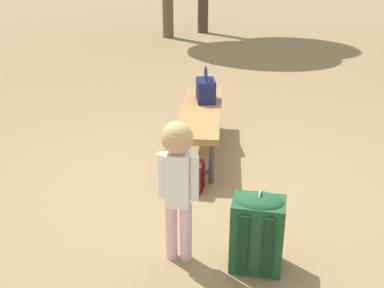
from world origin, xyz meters
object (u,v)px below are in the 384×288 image
object	(u,v)px
handbag	(206,89)
backpack_small	(195,175)
child_standing	(178,171)
backpack_large	(258,229)
park_bench	(201,115)

from	to	relation	value
handbag	backpack_small	size ratio (longest dim) A/B	1.23
child_standing	backpack_large	distance (m)	0.63
handbag	backpack_large	distance (m)	2.19
handbag	child_standing	size ratio (longest dim) A/B	0.38
child_standing	backpack_large	bearing A→B (deg)	83.20
park_bench	handbag	size ratio (longest dim) A/B	4.39
handbag	backpack_large	size ratio (longest dim) A/B	0.67
backpack_large	backpack_small	distance (m)	1.10
child_standing	backpack_small	size ratio (longest dim) A/B	3.25
handbag	child_standing	bearing A→B (deg)	-4.19
backpack_small	handbag	bearing A→B (deg)	176.02
park_bench	handbag	distance (m)	0.34
park_bench	backpack_large	world-z (taller)	backpack_large
park_bench	child_standing	xyz separation A→B (m)	(1.81, -0.11, 0.26)
park_bench	backpack_large	bearing A→B (deg)	11.99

